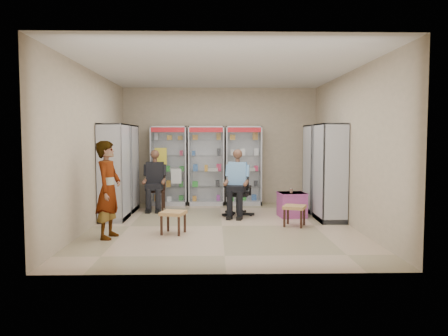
{
  "coord_description": "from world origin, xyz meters",
  "views": [
    {
      "loc": [
        -0.15,
        -8.38,
        1.72
      ],
      "look_at": [
        0.05,
        0.7,
        1.08
      ],
      "focal_mm": 35.0,
      "sensor_mm": 36.0,
      "label": 1
    }
  ],
  "objects_px": {
    "seated_shopkeeper": "(238,185)",
    "woven_stool_b": "(173,222)",
    "cabinet_back_right": "(244,166)",
    "cabinet_right_near": "(330,172)",
    "wooden_chair": "(156,190)",
    "pink_trunk": "(292,205)",
    "cabinet_right_far": "(317,169)",
    "cabinet_left_far": "(125,168)",
    "office_chair": "(238,191)",
    "woven_stool_a": "(294,216)",
    "standing_man": "(108,190)",
    "cabinet_left_near": "(114,172)",
    "cabinet_back_mid": "(206,166)",
    "cabinet_back_left": "(169,166)"
  },
  "relations": [
    {
      "from": "wooden_chair",
      "to": "pink_trunk",
      "type": "relative_size",
      "value": 1.72
    },
    {
      "from": "cabinet_left_near",
      "to": "pink_trunk",
      "type": "distance_m",
      "value": 3.84
    },
    {
      "from": "cabinet_back_mid",
      "to": "cabinet_back_right",
      "type": "height_order",
      "value": "same"
    },
    {
      "from": "cabinet_back_mid",
      "to": "standing_man",
      "type": "xyz_separation_m",
      "value": [
        -1.6,
        -3.7,
        -0.17
      ]
    },
    {
      "from": "cabinet_back_right",
      "to": "woven_stool_b",
      "type": "height_order",
      "value": "cabinet_back_right"
    },
    {
      "from": "pink_trunk",
      "to": "cabinet_left_near",
      "type": "bearing_deg",
      "value": -176.26
    },
    {
      "from": "cabinet_back_left",
      "to": "pink_trunk",
      "type": "relative_size",
      "value": 3.66
    },
    {
      "from": "seated_shopkeeper",
      "to": "woven_stool_b",
      "type": "distance_m",
      "value": 2.19
    },
    {
      "from": "cabinet_right_near",
      "to": "wooden_chair",
      "type": "relative_size",
      "value": 2.13
    },
    {
      "from": "pink_trunk",
      "to": "cabinet_back_right",
      "type": "bearing_deg",
      "value": 117.57
    },
    {
      "from": "cabinet_back_right",
      "to": "woven_stool_a",
      "type": "height_order",
      "value": "cabinet_back_right"
    },
    {
      "from": "wooden_chair",
      "to": "woven_stool_a",
      "type": "xyz_separation_m",
      "value": [
        2.95,
        -2.05,
        -0.27
      ]
    },
    {
      "from": "woven_stool_a",
      "to": "cabinet_right_far",
      "type": "bearing_deg",
      "value": 63.38
    },
    {
      "from": "cabinet_back_mid",
      "to": "office_chair",
      "type": "distance_m",
      "value": 1.82
    },
    {
      "from": "cabinet_right_near",
      "to": "woven_stool_b",
      "type": "xyz_separation_m",
      "value": [
        -3.11,
        -1.17,
        -0.8
      ]
    },
    {
      "from": "cabinet_left_far",
      "to": "pink_trunk",
      "type": "distance_m",
      "value": 3.93
    },
    {
      "from": "cabinet_right_far",
      "to": "woven_stool_b",
      "type": "height_order",
      "value": "cabinet_right_far"
    },
    {
      "from": "cabinet_right_far",
      "to": "woven_stool_b",
      "type": "relative_size",
      "value": 4.96
    },
    {
      "from": "cabinet_back_mid",
      "to": "cabinet_back_right",
      "type": "relative_size",
      "value": 1.0
    },
    {
      "from": "office_chair",
      "to": "woven_stool_a",
      "type": "xyz_separation_m",
      "value": [
        1.04,
        -1.16,
        -0.34
      ]
    },
    {
      "from": "cabinet_right_far",
      "to": "office_chair",
      "type": "height_order",
      "value": "cabinet_right_far"
    },
    {
      "from": "woven_stool_b",
      "to": "cabinet_right_far",
      "type": "bearing_deg",
      "value": 36.06
    },
    {
      "from": "office_chair",
      "to": "pink_trunk",
      "type": "height_order",
      "value": "office_chair"
    },
    {
      "from": "pink_trunk",
      "to": "office_chair",
      "type": "bearing_deg",
      "value": 171.76
    },
    {
      "from": "cabinet_right_far",
      "to": "seated_shopkeeper",
      "type": "bearing_deg",
      "value": 105.98
    },
    {
      "from": "woven_stool_a",
      "to": "office_chair",
      "type": "bearing_deg",
      "value": 131.87
    },
    {
      "from": "office_chair",
      "to": "woven_stool_b",
      "type": "bearing_deg",
      "value": -112.26
    },
    {
      "from": "cabinet_back_right",
      "to": "wooden_chair",
      "type": "distance_m",
      "value": 2.33
    },
    {
      "from": "cabinet_back_right",
      "to": "cabinet_back_mid",
      "type": "bearing_deg",
      "value": 180.0
    },
    {
      "from": "cabinet_left_far",
      "to": "woven_stool_b",
      "type": "distance_m",
      "value": 2.92
    },
    {
      "from": "woven_stool_b",
      "to": "cabinet_left_far",
      "type": "bearing_deg",
      "value": 118.65
    },
    {
      "from": "cabinet_left_near",
      "to": "standing_man",
      "type": "bearing_deg",
      "value": 9.51
    },
    {
      "from": "cabinet_back_right",
      "to": "woven_stool_b",
      "type": "relative_size",
      "value": 4.96
    },
    {
      "from": "wooden_chair",
      "to": "woven_stool_a",
      "type": "distance_m",
      "value": 3.6
    },
    {
      "from": "wooden_chair",
      "to": "office_chair",
      "type": "distance_m",
      "value": 2.11
    },
    {
      "from": "cabinet_back_left",
      "to": "woven_stool_a",
      "type": "xyz_separation_m",
      "value": [
        2.7,
        -2.78,
        -0.8
      ]
    },
    {
      "from": "standing_man",
      "to": "cabinet_left_far",
      "type": "bearing_deg",
      "value": 14.2
    },
    {
      "from": "standing_man",
      "to": "cabinet_left_near",
      "type": "bearing_deg",
      "value": 17.94
    },
    {
      "from": "office_chair",
      "to": "cabinet_right_near",
      "type": "bearing_deg",
      "value": -5.56
    },
    {
      "from": "cabinet_right_far",
      "to": "standing_man",
      "type": "bearing_deg",
      "value": 121.6
    },
    {
      "from": "wooden_chair",
      "to": "woven_stool_a",
      "type": "height_order",
      "value": "wooden_chair"
    },
    {
      "from": "cabinet_left_near",
      "to": "woven_stool_a",
      "type": "height_order",
      "value": "cabinet_left_near"
    },
    {
      "from": "cabinet_back_right",
      "to": "seated_shopkeeper",
      "type": "xyz_separation_m",
      "value": [
        -0.24,
        -1.66,
        -0.31
      ]
    },
    {
      "from": "cabinet_right_near",
      "to": "cabinet_left_near",
      "type": "xyz_separation_m",
      "value": [
        -4.46,
        0.2,
        0.0
      ]
    },
    {
      "from": "seated_shopkeeper",
      "to": "standing_man",
      "type": "height_order",
      "value": "standing_man"
    },
    {
      "from": "cabinet_back_left",
      "to": "cabinet_left_near",
      "type": "xyz_separation_m",
      "value": [
        -0.93,
        -2.03,
        0.0
      ]
    },
    {
      "from": "cabinet_right_near",
      "to": "seated_shopkeeper",
      "type": "bearing_deg",
      "value": 73.16
    },
    {
      "from": "cabinet_right_near",
      "to": "woven_stool_b",
      "type": "relative_size",
      "value": 4.96
    },
    {
      "from": "cabinet_right_far",
      "to": "cabinet_left_far",
      "type": "relative_size",
      "value": 1.0
    },
    {
      "from": "woven_stool_a",
      "to": "woven_stool_b",
      "type": "distance_m",
      "value": 2.37
    }
  ]
}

